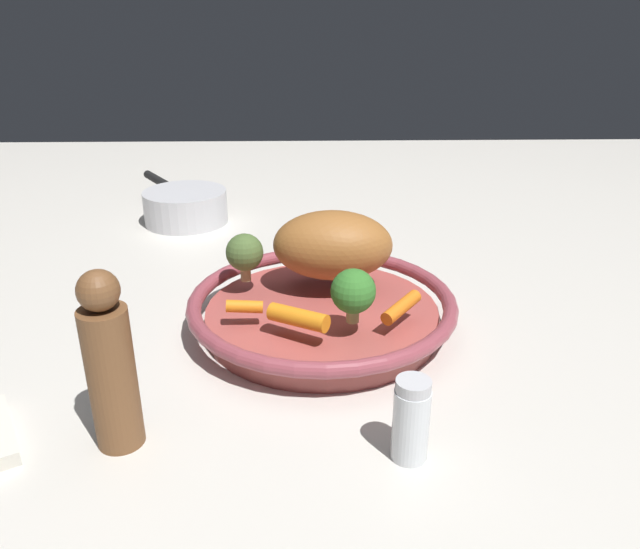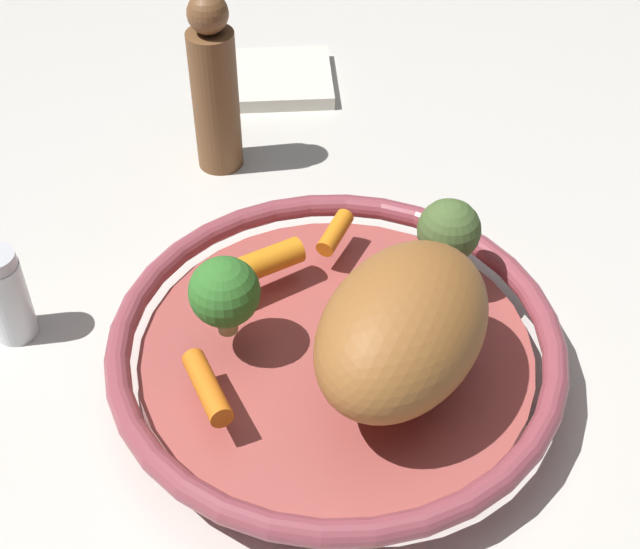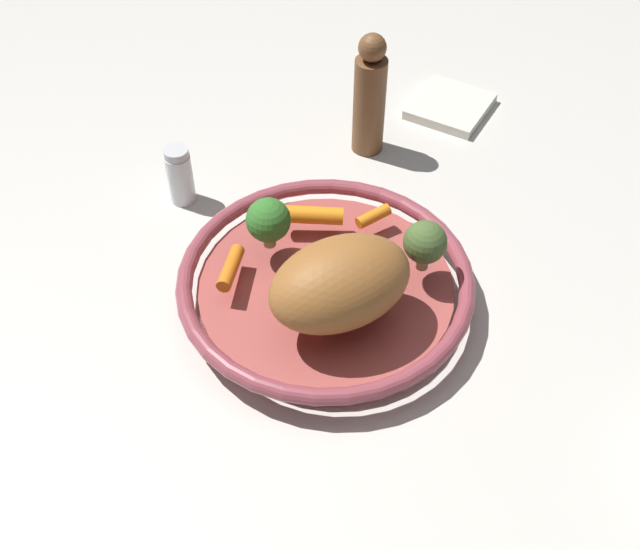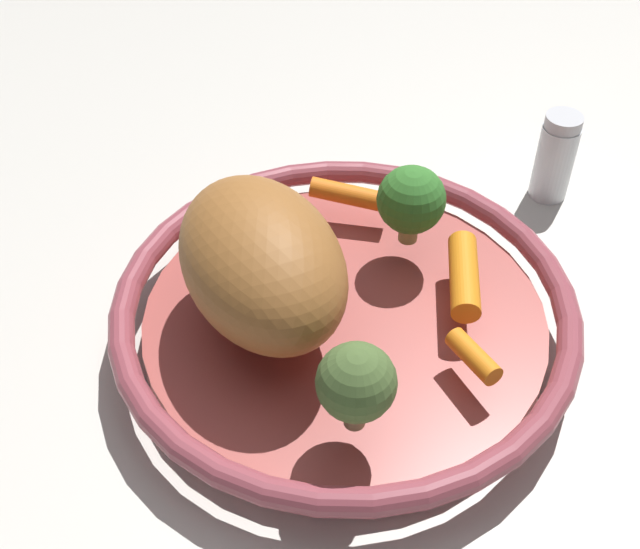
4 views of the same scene
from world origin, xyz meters
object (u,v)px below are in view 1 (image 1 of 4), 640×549
Objects in this scene: roast_chicken_piece at (333,245)px; pepper_mill at (110,366)px; serving_bowl at (322,310)px; baby_carrot_left at (245,307)px; saucepan at (185,206)px; baby_carrot_near_rim at (298,317)px; salt_shaker at (411,420)px; broccoli_floret_edge at (353,292)px; broccoli_floret_mid at (245,253)px; baby_carrot_back at (401,307)px.

pepper_mill is (-0.20, -0.27, -0.01)m from roast_chicken_piece.
serving_bowl is 1.91× the size of pepper_mill.
saucepan is at bearing 108.15° from baby_carrot_left.
roast_chicken_piece reaches higher than baby_carrot_near_rim.
saucepan is at bearing 120.18° from serving_bowl.
baby_carrot_left is at bearing 129.37° from salt_shaker.
salt_shaker reaches higher than saucepan.
pepper_mill reaches higher than salt_shaker.
roast_chicken_piece reaches higher than broccoli_floret_edge.
broccoli_floret_mid is at bearing 69.87° from pepper_mill.
broccoli_floret_edge is at bearing -82.17° from roast_chicken_piece.
roast_chicken_piece is 0.33m from pepper_mill.
roast_chicken_piece is at bearing 4.68° from broccoli_floret_mid.
broccoli_floret_edge is (0.06, 0.01, 0.03)m from baby_carrot_near_rim.
broccoli_floret_mid is (-0.18, 0.10, 0.03)m from baby_carrot_back.
broccoli_floret_mid is at bearing 120.35° from salt_shaker.
serving_bowl is 0.12m from broccoli_floret_mid.
baby_carrot_left is 0.09m from broccoli_floret_mid.
broccoli_floret_mid is (-0.10, 0.04, 0.06)m from serving_bowl.
pepper_mill is (-0.28, -0.16, 0.03)m from baby_carrot_back.
broccoli_floret_mid reaches higher than baby_carrot_left.
salt_shaker is at bearing -58.52° from baby_carrot_near_rim.
pepper_mill is at bearing 174.08° from salt_shaker.
roast_chicken_piece is (0.01, 0.05, 0.06)m from serving_bowl.
salt_shaker is at bearing -73.56° from serving_bowl.
baby_carrot_left is at bearing -85.99° from broccoli_floret_mid.
baby_carrot_near_rim is 0.41× the size of pepper_mill.
baby_carrot_near_rim is 0.21m from pepper_mill.
broccoli_floret_edge is at bearing -60.59° from saucepan.
broccoli_floret_mid is (-0.07, 0.12, 0.03)m from baby_carrot_near_rim.
baby_carrot_near_rim is at bearing -167.27° from baby_carrot_back.
broccoli_floret_mid reaches higher than saucepan.
baby_carrot_back reaches higher than serving_bowl.
serving_bowl is at bearing 48.15° from pepper_mill.
roast_chicken_piece is 1.90× the size of salt_shaker.
baby_carrot_near_rim is 0.07m from broccoli_floret_edge.
baby_carrot_back reaches higher than baby_carrot_left.
roast_chicken_piece is 2.44× the size of baby_carrot_back.
pepper_mill reaches higher than roast_chicken_piece.
saucepan is (-0.24, 0.41, 0.01)m from serving_bowl.
serving_bowl is 0.11m from baby_carrot_back.
salt_shaker is 0.34× the size of saucepan.
broccoli_floret_mid is 0.27m from pepper_mill.
baby_carrot_near_rim reaches higher than baby_carrot_back.
roast_chicken_piece is 0.13m from baby_carrot_back.
baby_carrot_back is 0.78× the size of salt_shaker.
baby_carrot_left is (-0.09, -0.04, 0.03)m from serving_bowl.
broccoli_floret_mid is 0.33m from salt_shaker.
baby_carrot_left is 0.25m from salt_shaker.
serving_bowl is at bearing 149.83° from baby_carrot_back.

